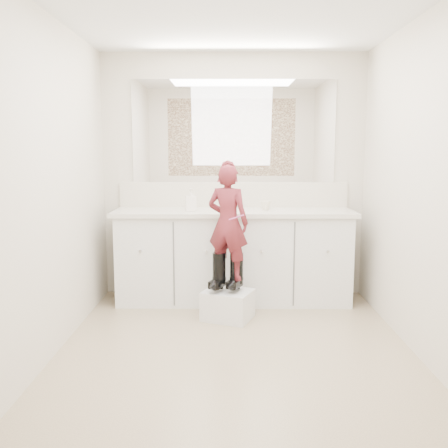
{
  "coord_description": "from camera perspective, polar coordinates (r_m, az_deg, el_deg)",
  "views": [
    {
      "loc": [
        -0.06,
        -3.5,
        1.46
      ],
      "look_at": [
        -0.09,
        0.68,
        0.84
      ],
      "focal_mm": 40.0,
      "sensor_mm": 36.0,
      "label": 1
    }
  ],
  "objects": [
    {
      "name": "soap_bottle",
      "position": [
        4.7,
        -3.83,
        2.79
      ],
      "size": [
        0.11,
        0.11,
        0.21
      ],
      "primitive_type": "imported",
      "rotation": [
        0.0,
        0.0,
        0.17
      ],
      "color": "white",
      "rests_on": "countertop"
    },
    {
      "name": "step_stool",
      "position": [
        4.39,
        0.44,
        -9.23
      ],
      "size": [
        0.49,
        0.45,
        0.25
      ],
      "primitive_type": "cube",
      "rotation": [
        0.0,
        0.0,
        -0.38
      ],
      "color": "silver",
      "rests_on": "floor"
    },
    {
      "name": "floor",
      "position": [
        3.8,
        1.29,
        -14.16
      ],
      "size": [
        3.0,
        3.0,
        0.0
      ],
      "primitive_type": "plane",
      "color": "#816955",
      "rests_on": "ground"
    },
    {
      "name": "mirror",
      "position": [
        4.99,
        1.1,
        10.54
      ],
      "size": [
        2.0,
        0.02,
        1.0
      ],
      "primitive_type": "cube",
      "color": "white",
      "rests_on": "wall_back"
    },
    {
      "name": "boot_right",
      "position": [
        4.33,
        1.44,
        -5.47
      ],
      "size": [
        0.19,
        0.25,
        0.33
      ],
      "primitive_type": null,
      "rotation": [
        0.0,
        0.0,
        -0.38
      ],
      "color": "black",
      "rests_on": "step_stool"
    },
    {
      "name": "faucet",
      "position": [
        4.91,
        1.09,
        2.39
      ],
      "size": [
        0.08,
        0.08,
        0.1
      ],
      "primitive_type": "cylinder",
      "color": "silver",
      "rests_on": "countertop"
    },
    {
      "name": "countertop",
      "position": [
        4.75,
        1.11,
        1.34
      ],
      "size": [
        2.28,
        0.58,
        0.04
      ],
      "primitive_type": "cube",
      "color": "beige",
      "rests_on": "vanity_cabinet"
    },
    {
      "name": "vanity_cabinet",
      "position": [
        4.84,
        1.09,
        -3.88
      ],
      "size": [
        2.2,
        0.55,
        0.85
      ],
      "primitive_type": "cube",
      "color": "silver",
      "rests_on": "floor"
    },
    {
      "name": "wall_front",
      "position": [
        2.02,
        2.03,
        1.05
      ],
      "size": [
        2.6,
        0.0,
        2.6
      ],
      "primitive_type": "plane",
      "rotation": [
        -1.57,
        0.0,
        0.0
      ],
      "color": "beige",
      "rests_on": "floor"
    },
    {
      "name": "wall_right",
      "position": [
        3.77,
        21.6,
        3.91
      ],
      "size": [
        0.0,
        3.0,
        3.0
      ],
      "primitive_type": "plane",
      "rotation": [
        1.57,
        0.0,
        -1.57
      ],
      "color": "beige",
      "rests_on": "floor"
    },
    {
      "name": "wall_back",
      "position": [
        5.01,
        1.08,
        5.5
      ],
      "size": [
        2.6,
        0.0,
        2.6
      ],
      "primitive_type": "plane",
      "rotation": [
        1.57,
        0.0,
        0.0
      ],
      "color": "beige",
      "rests_on": "floor"
    },
    {
      "name": "wall_left",
      "position": [
        3.73,
        -19.11,
        4.0
      ],
      "size": [
        0.0,
        3.0,
        3.0
      ],
      "primitive_type": "plane",
      "rotation": [
        1.57,
        0.0,
        1.57
      ],
      "color": "beige",
      "rests_on": "floor"
    },
    {
      "name": "backsplash",
      "position": [
        5.01,
        1.08,
        3.37
      ],
      "size": [
        2.28,
        0.03,
        0.25
      ],
      "primitive_type": "cube",
      "color": "beige",
      "rests_on": "countertop"
    },
    {
      "name": "cup",
      "position": [
        4.79,
        4.76,
        2.15
      ],
      "size": [
        0.11,
        0.11,
        0.09
      ],
      "primitive_type": "imported",
      "rotation": [
        0.0,
        0.0,
        -0.13
      ],
      "color": "beige",
      "rests_on": "countertop"
    },
    {
      "name": "boot_left",
      "position": [
        4.33,
        -0.55,
        -5.47
      ],
      "size": [
        0.19,
        0.25,
        0.33
      ],
      "primitive_type": null,
      "rotation": [
        0.0,
        0.0,
        -0.38
      ],
      "color": "black",
      "rests_on": "step_stool"
    },
    {
      "name": "toothbrush",
      "position": [
        4.16,
        1.42,
        0.76
      ],
      "size": [
        0.13,
        0.06,
        0.06
      ],
      "primitive_type": "cylinder",
      "rotation": [
        0.0,
        1.22,
        -0.38
      ],
      "color": "#CD4F98",
      "rests_on": "toddler"
    },
    {
      "name": "toddler",
      "position": [
        4.24,
        0.45,
        0.16
      ],
      "size": [
        0.42,
        0.35,
        0.99
      ],
      "primitive_type": "imported",
      "rotation": [
        0.0,
        0.0,
        2.77
      ],
      "color": "#A7333A",
      "rests_on": "step_stool"
    },
    {
      "name": "dot_panel",
      "position": [
        2.02,
        2.09,
        13.84
      ],
      "size": [
        2.0,
        0.01,
        1.2
      ],
      "primitive_type": "cube",
      "color": "#472819",
      "rests_on": "wall_front"
    },
    {
      "name": "ceiling",
      "position": [
        3.63,
        1.43,
        23.49
      ],
      "size": [
        3.0,
        3.0,
        0.0
      ],
      "primitive_type": "plane",
      "rotation": [
        3.14,
        0.0,
        0.0
      ],
      "color": "white",
      "rests_on": "wall_back"
    }
  ]
}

